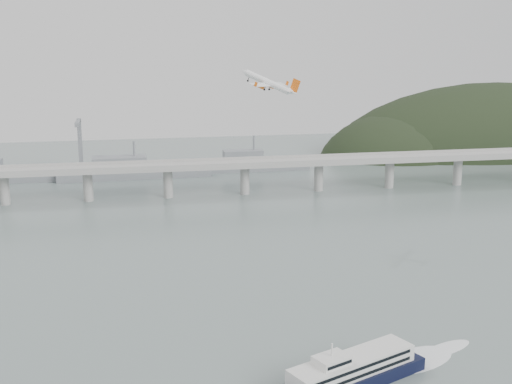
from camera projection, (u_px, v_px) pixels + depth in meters
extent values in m
plane|color=slate|center=(283.00, 319.00, 254.47)|extent=(900.00, 900.00, 0.00)
cube|color=#989895|center=(214.00, 165.00, 441.06)|extent=(800.00, 22.00, 2.20)
cube|color=#989895|center=(216.00, 165.00, 430.56)|extent=(800.00, 0.60, 1.80)
cube|color=#989895|center=(212.00, 159.00, 450.64)|extent=(800.00, 0.60, 1.80)
cylinder|color=#989895|center=(5.00, 190.00, 419.95)|extent=(6.00, 6.00, 21.00)
cylinder|color=#989895|center=(88.00, 186.00, 429.00)|extent=(6.00, 6.00, 21.00)
cylinder|color=#989895|center=(168.00, 183.00, 438.05)|extent=(6.00, 6.00, 21.00)
cylinder|color=#989895|center=(245.00, 180.00, 447.11)|extent=(6.00, 6.00, 21.00)
cylinder|color=#989895|center=(319.00, 177.00, 456.16)|extent=(6.00, 6.00, 21.00)
cylinder|color=#989895|center=(389.00, 174.00, 465.21)|extent=(6.00, 6.00, 21.00)
cylinder|color=#989895|center=(458.00, 171.00, 474.26)|extent=(6.00, 6.00, 21.00)
ellipsoid|color=black|center=(491.00, 169.00, 622.99)|extent=(320.00, 150.00, 156.00)
ellipsoid|color=black|center=(397.00, 168.00, 594.85)|extent=(140.00, 110.00, 96.00)
cube|color=slate|center=(135.00, 172.00, 497.84)|extent=(110.55, 21.43, 8.00)
cube|color=slate|center=(119.00, 162.00, 494.01)|extent=(39.01, 16.73, 8.00)
cylinder|color=slate|center=(134.00, 151.00, 494.15)|extent=(1.60, 1.60, 14.00)
cube|color=slate|center=(254.00, 165.00, 523.70)|extent=(85.00, 13.60, 8.00)
cube|color=slate|center=(243.00, 155.00, 520.31)|extent=(29.75, 11.90, 8.00)
cylinder|color=slate|center=(254.00, 145.00, 520.00)|extent=(1.60, 1.60, 14.00)
cube|color=slate|center=(80.00, 145.00, 520.37)|extent=(3.00, 3.00, 40.00)
cube|color=slate|center=(78.00, 123.00, 506.66)|extent=(3.00, 28.00, 3.00)
cube|color=black|center=(352.00, 379.00, 207.13)|extent=(51.71, 31.73, 4.09)
cube|color=silver|center=(352.00, 365.00, 206.07)|extent=(43.41, 26.58, 5.11)
cube|color=black|center=(364.00, 368.00, 201.62)|extent=(35.63, 15.73, 1.02)
cube|color=black|center=(364.00, 375.00, 202.19)|extent=(35.63, 15.73, 1.02)
cube|color=black|center=(341.00, 354.00, 209.91)|extent=(35.63, 15.73, 1.02)
cube|color=black|center=(341.00, 362.00, 210.47)|extent=(35.63, 15.73, 1.02)
cube|color=silver|center=(332.00, 360.00, 200.68)|extent=(12.23, 10.65, 2.66)
cube|color=black|center=(340.00, 365.00, 197.77)|extent=(8.47, 3.80, 1.02)
cylinder|color=silver|center=(332.00, 350.00, 199.93)|extent=(0.67, 0.67, 4.09)
ellipsoid|color=white|center=(417.00, 360.00, 223.31)|extent=(32.86, 25.28, 0.20)
ellipsoid|color=white|center=(446.00, 348.00, 231.17)|extent=(23.17, 15.59, 0.20)
cylinder|color=white|center=(268.00, 82.00, 325.20)|extent=(19.10, 19.62, 10.98)
cone|color=white|center=(244.00, 72.00, 331.03)|extent=(5.31, 5.29, 4.17)
cone|color=white|center=(293.00, 92.00, 319.04)|extent=(5.97, 5.76, 4.46)
cube|color=white|center=(268.00, 84.00, 325.13)|extent=(23.01, 25.01, 3.19)
cube|color=white|center=(292.00, 91.00, 319.19)|extent=(9.02, 9.66, 1.64)
cube|color=orange|center=(295.00, 85.00, 317.83)|extent=(4.49, 3.81, 6.67)
cylinder|color=orange|center=(270.00, 86.00, 330.16)|extent=(4.34, 4.36, 3.13)
cylinder|color=black|center=(267.00, 84.00, 330.92)|extent=(2.07, 2.00, 2.01)
cube|color=white|center=(271.00, 84.00, 329.86)|extent=(1.95, 1.77, 1.71)
cylinder|color=orange|center=(260.00, 86.00, 322.04)|extent=(4.34, 4.36, 3.13)
cylinder|color=black|center=(257.00, 85.00, 322.81)|extent=(2.07, 2.00, 2.01)
cube|color=white|center=(261.00, 84.00, 321.74)|extent=(1.95, 1.77, 1.71)
cylinder|color=black|center=(270.00, 87.00, 327.59)|extent=(1.00, 0.82, 2.10)
cylinder|color=black|center=(269.00, 89.00, 327.92)|extent=(1.16, 1.06, 1.24)
cylinder|color=black|center=(265.00, 88.00, 323.75)|extent=(1.00, 0.82, 2.10)
cylinder|color=black|center=(264.00, 90.00, 324.09)|extent=(1.16, 1.06, 1.24)
cylinder|color=black|center=(248.00, 79.00, 330.41)|extent=(1.00, 0.82, 2.10)
cylinder|color=black|center=(248.00, 81.00, 330.74)|extent=(1.16, 1.06, 1.24)
cube|color=orange|center=(287.00, 83.00, 336.59)|extent=(1.66, 1.42, 2.45)
cube|color=orange|center=(256.00, 84.00, 311.50)|extent=(1.66, 1.42, 2.45)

